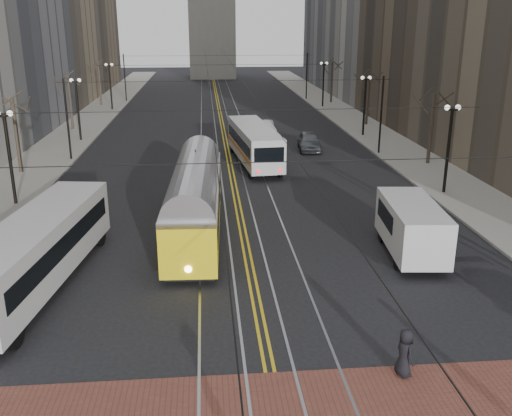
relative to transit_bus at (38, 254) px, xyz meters
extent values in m
plane|color=black|center=(9.11, -6.22, -1.50)|extent=(260.00, 260.00, 0.00)
cube|color=gray|center=(-5.89, 38.78, -1.43)|extent=(5.00, 140.00, 0.15)
cube|color=gray|center=(24.11, 38.78, -1.43)|extent=(5.00, 140.00, 0.15)
cube|color=gray|center=(9.11, 38.78, -1.50)|extent=(4.80, 130.00, 0.02)
cube|color=gold|center=(9.11, 38.78, -1.50)|extent=(0.42, 130.00, 0.01)
cylinder|color=black|center=(-4.59, 11.78, 1.30)|extent=(0.20, 0.20, 5.60)
cylinder|color=black|center=(-4.59, 31.78, 1.30)|extent=(0.20, 0.20, 5.60)
cylinder|color=black|center=(-4.59, 51.78, 1.30)|extent=(0.20, 0.20, 5.60)
cylinder|color=black|center=(22.81, 11.78, 1.30)|extent=(0.20, 0.20, 5.60)
cylinder|color=black|center=(22.81, 31.78, 1.30)|extent=(0.20, 0.20, 5.60)
cylinder|color=black|center=(22.81, 51.78, 1.30)|extent=(0.20, 0.20, 5.60)
cylinder|color=#382D23|center=(-6.59, 19.78, 1.30)|extent=(0.28, 0.28, 5.60)
cylinder|color=#382D23|center=(-6.59, 37.78, 1.30)|extent=(0.28, 0.28, 5.60)
cylinder|color=#382D23|center=(-6.59, 55.78, 1.30)|extent=(0.28, 0.28, 5.60)
cylinder|color=#382D23|center=(24.81, 19.78, 1.30)|extent=(0.28, 0.28, 5.60)
cylinder|color=#382D23|center=(24.81, 37.78, 1.30)|extent=(0.28, 0.28, 5.60)
cylinder|color=#382D23|center=(24.81, 55.78, 1.30)|extent=(0.28, 0.28, 5.60)
cylinder|color=black|center=(7.61, 38.78, 4.50)|extent=(0.03, 120.00, 0.03)
cylinder|color=black|center=(10.61, 38.78, 4.50)|extent=(0.03, 120.00, 0.03)
cylinder|color=black|center=(-3.79, 23.78, 1.80)|extent=(0.16, 0.16, 6.60)
cylinder|color=black|center=(-3.79, 59.78, 1.80)|extent=(0.16, 0.16, 6.60)
cylinder|color=black|center=(22.01, 23.78, 1.80)|extent=(0.16, 0.16, 6.60)
cylinder|color=black|center=(22.01, 59.78, 1.80)|extent=(0.16, 0.16, 6.60)
cube|color=silver|center=(0.00, 0.00, 0.00)|extent=(4.15, 12.26, 3.01)
cube|color=yellow|center=(6.61, 5.91, 0.08)|extent=(3.02, 13.50, 3.16)
cube|color=silver|center=(11.06, 21.38, -0.01)|extent=(3.61, 11.65, 2.99)
cube|color=silver|center=(16.99, 1.91, -0.19)|extent=(2.81, 6.11, 2.62)
imported|color=#46494E|center=(16.37, 26.05, -0.70)|extent=(2.32, 4.85, 1.60)
imported|color=#A4A8AC|center=(13.11, 32.65, -0.74)|extent=(1.98, 4.74, 1.52)
imported|color=black|center=(13.36, -7.72, -0.68)|extent=(0.70, 0.90, 1.62)
camera|label=1|loc=(7.22, -23.04, 9.36)|focal=40.00mm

